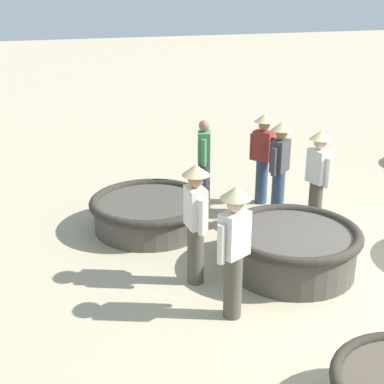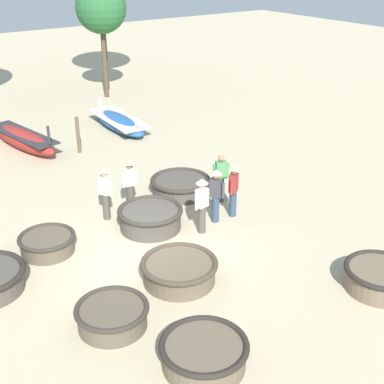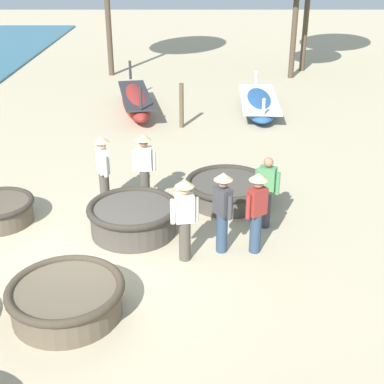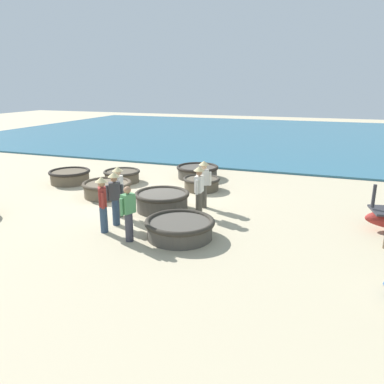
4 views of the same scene
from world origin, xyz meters
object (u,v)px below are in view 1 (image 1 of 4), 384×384
object	(u,v)px
coracle_nearest	(292,247)
coracle_front_left	(151,211)
fisherman_standing_left	(234,245)
fisherman_with_hat	(263,153)
fisherman_by_coracle	(204,160)
fisherman_hauling	(318,174)
fisherman_standing_right	(280,163)
fisherman_crouching	(196,217)

from	to	relation	value
coracle_nearest	coracle_front_left	bearing A→B (deg)	35.74
fisherman_standing_left	fisherman_with_hat	size ratio (longest dim) A/B	1.00
fisherman_standing_left	fisherman_with_hat	world-z (taller)	same
fisherman_by_coracle	fisherman_hauling	bearing A→B (deg)	-142.43
coracle_front_left	fisherman_standing_right	xyz separation A→B (m)	(-0.25, -2.21, 0.66)
fisherman_standing_left	fisherman_standing_right	world-z (taller)	same
fisherman_with_hat	fisherman_crouching	bearing A→B (deg)	136.88
fisherman_by_coracle	fisherman_crouching	size ratio (longest dim) A/B	0.94
fisherman_hauling	fisherman_by_coracle	world-z (taller)	fisherman_hauling
coracle_front_left	fisherman_standing_right	size ratio (longest dim) A/B	1.19
fisherman_standing_left	fisherman_with_hat	xyz separation A→B (m)	(3.20, -2.02, 0.00)
coracle_front_left	fisherman_hauling	size ratio (longest dim) A/B	1.19
fisherman_hauling	fisherman_with_hat	world-z (taller)	same
fisherman_standing_left	fisherman_hauling	bearing A→B (deg)	-51.18
coracle_nearest	fisherman_crouching	world-z (taller)	fisherman_crouching
coracle_nearest	fisherman_with_hat	bearing A→B (deg)	-17.35
fisherman_standing_left	fisherman_crouching	world-z (taller)	same
coracle_nearest	fisherman_by_coracle	distance (m)	2.81
fisherman_hauling	coracle_front_left	bearing A→B (deg)	68.96
fisherman_standing_left	fisherman_hauling	xyz separation A→B (m)	(1.85, -2.29, 0.00)
coracle_front_left	fisherman_crouching	xyz separation A→B (m)	(-1.90, -0.08, 0.66)
fisherman_by_coracle	fisherman_crouching	distance (m)	2.86
coracle_nearest	fisherman_hauling	size ratio (longest dim) A/B	1.13
fisherman_crouching	fisherman_standing_left	bearing A→B (deg)	-171.53
coracle_front_left	fisherman_with_hat	bearing A→B (deg)	-80.01
fisherman_standing_right	coracle_nearest	bearing A→B (deg)	157.38
fisherman_hauling	fisherman_standing_right	distance (m)	0.77
fisherman_standing_right	fisherman_with_hat	size ratio (longest dim) A/B	1.00
coracle_nearest	fisherman_crouching	size ratio (longest dim) A/B	1.13
fisherman_with_hat	fisherman_hauling	bearing A→B (deg)	-168.38
fisherman_standing_left	fisherman_crouching	size ratio (longest dim) A/B	1.00
fisherman_by_coracle	fisherman_crouching	bearing A→B (deg)	156.48
coracle_front_left	coracle_nearest	xyz separation A→B (m)	(-2.04, -1.47, 0.05)
coracle_front_left	fisherman_standing_left	world-z (taller)	fisherman_standing_left
coracle_front_left	fisherman_crouching	bearing A→B (deg)	-177.62
fisherman_hauling	fisherman_standing_right	xyz separation A→B (m)	(0.71, 0.29, 0.00)
fisherman_standing_left	fisherman_hauling	distance (m)	2.94
coracle_nearest	fisherman_hauling	world-z (taller)	fisherman_hauling
fisherman_crouching	fisherman_with_hat	bearing A→B (deg)	-43.12
fisherman_by_coracle	fisherman_with_hat	world-z (taller)	fisherman_with_hat
coracle_nearest	fisherman_by_coracle	world-z (taller)	fisherman_by_coracle
fisherman_crouching	fisherman_with_hat	xyz separation A→B (m)	(2.30, -2.15, 0.00)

